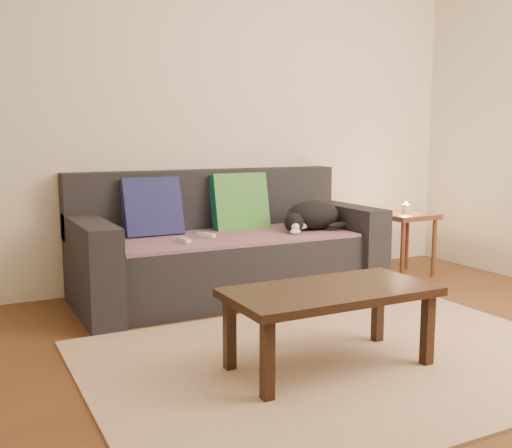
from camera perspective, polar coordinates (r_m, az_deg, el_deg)
name	(u,v)px	position (r m, az deg, el deg)	size (l,w,h in m)	color
ground	(360,370)	(3.00, 9.88, -13.53)	(4.50, 4.50, 0.00)	brown
back_wall	(201,111)	(4.55, -5.24, 10.67)	(4.50, 0.04, 2.60)	beige
sofa	(226,251)	(4.23, -2.90, -2.63)	(2.10, 0.94, 0.87)	#232328
throw_blanket	(231,236)	(4.12, -2.39, -1.19)	(1.66, 0.74, 0.02)	#422545
cushion_navy	(152,207)	(4.17, -9.87, 1.57)	(0.40, 0.10, 0.40)	#101C44
cushion_green	(240,203)	(4.41, -1.57, 2.05)	(0.42, 0.11, 0.42)	#0D564B
cat	(311,216)	(4.36, 5.31, 0.78)	(0.52, 0.39, 0.21)	black
wii_remote_a	(184,240)	(3.85, -6.88, -1.54)	(0.15, 0.04, 0.03)	white
wii_remote_b	(206,235)	(4.03, -4.78, -1.08)	(0.15, 0.04, 0.03)	white
side_table	(406,224)	(4.96, 14.05, -0.01)	(0.40, 0.40, 0.50)	brown
candle	(406,209)	(4.94, 14.10, 1.44)	(0.06, 0.06, 0.09)	beige
rug	(342,358)	(3.11, 8.19, -12.56)	(2.50, 1.80, 0.01)	tan
coffee_table	(330,298)	(2.89, 7.08, -7.02)	(1.00, 0.50, 0.40)	black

